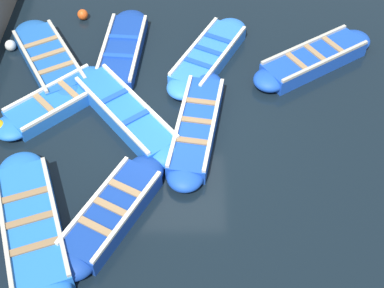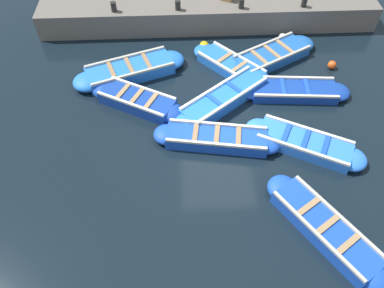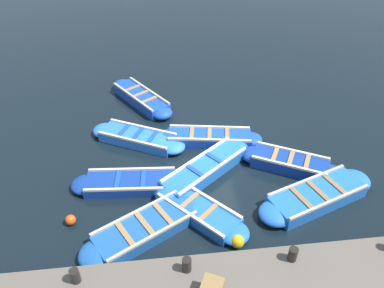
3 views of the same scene
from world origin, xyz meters
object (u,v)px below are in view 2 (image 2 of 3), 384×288
at_px(boat_centre, 294,91).
at_px(bollard_mid_south, 241,4).
at_px(boat_bow_out, 224,98).
at_px(boat_stern_in, 231,66).
at_px(bollard_north, 114,7).
at_px(boat_mid_row, 325,229).
at_px(boat_end_of_row, 271,56).
at_px(boat_alongside, 130,70).
at_px(bollard_south, 304,2).
at_px(bollard_mid_north, 178,5).
at_px(boat_near_quay, 304,144).
at_px(buoy_orange_near, 204,46).
at_px(buoy_white_drifting, 283,37).
at_px(boat_outer_right, 137,101).
at_px(buoy_yellow_far, 332,65).
at_px(boat_inner_gap, 217,139).

xyz_separation_m(boat_centre, bollard_mid_south, (-3.63, -1.31, 0.96)).
distance_m(boat_bow_out, boat_stern_in, 1.66).
bearing_deg(bollard_mid_south, bollard_north, -90.00).
height_order(boat_mid_row, boat_end_of_row, boat_mid_row).
relative_size(boat_alongside, bollard_south, 11.20).
bearing_deg(boat_centre, bollard_mid_north, -135.24).
bearing_deg(bollard_mid_south, bollard_mid_north, -90.00).
height_order(boat_end_of_row, bollard_north, bollard_north).
bearing_deg(boat_end_of_row, bollard_south, 143.25).
distance_m(boat_near_quay, buoy_orange_near, 5.30).
xyz_separation_m(bollard_north, buoy_orange_near, (1.17, 3.18, -0.94)).
xyz_separation_m(boat_centre, buoy_orange_near, (-2.46, -2.71, 0.02)).
distance_m(boat_alongside, buoy_white_drifting, 5.76).
relative_size(bollard_mid_north, buoy_white_drifting, 1.23).
height_order(boat_outer_right, bollard_south, bollard_south).
bearing_deg(boat_outer_right, boat_stern_in, 117.22).
distance_m(bollard_mid_south, buoy_yellow_far, 3.88).
distance_m(boat_outer_right, buoy_white_drifting, 6.10).
distance_m(bollard_north, buoy_yellow_far, 7.92).
relative_size(boat_mid_row, boat_alongside, 0.88).
relative_size(bollard_south, buoy_white_drifting, 1.23).
distance_m(boat_alongside, buoy_yellow_far, 6.87).
bearing_deg(buoy_white_drifting, boat_stern_in, -52.66).
xyz_separation_m(buoy_orange_near, buoy_yellow_far, (1.23, 4.30, -0.03)).
distance_m(boat_inner_gap, boat_outer_right, 2.83).
relative_size(boat_mid_row, bollard_north, 9.82).
bearing_deg(bollard_mid_south, bollard_south, 90.00).
distance_m(boat_near_quay, bollard_north, 8.20).
bearing_deg(boat_centre, bollard_mid_south, -160.20).
bearing_deg(bollard_mid_north, buoy_orange_near, 37.34).
height_order(boat_inner_gap, buoy_yellow_far, boat_inner_gap).
bearing_deg(buoy_orange_near, boat_mid_row, 18.01).
height_order(boat_centre, boat_mid_row, boat_mid_row).
height_order(boat_near_quay, boat_outer_right, boat_outer_right).
bearing_deg(buoy_yellow_far, boat_stern_in, -91.15).
height_order(bollard_south, buoy_white_drifting, bollard_south).
distance_m(boat_outer_right, bollard_north, 4.13).
height_order(boat_alongside, boat_stern_in, boat_alongside).
bearing_deg(boat_mid_row, bollard_mid_north, -158.92).
relative_size(boat_near_quay, boat_end_of_row, 0.95).
bearing_deg(bollard_north, boat_mid_row, 33.28).
xyz_separation_m(boat_bow_out, bollard_mid_north, (-3.93, -1.33, 0.91)).
bearing_deg(boat_near_quay, boat_outer_right, -111.87).
height_order(boat_near_quay, boat_centre, boat_near_quay).
relative_size(bollard_north, buoy_yellow_far, 1.22).
xyz_separation_m(bollard_mid_north, bollard_south, (0.00, 4.58, 0.00)).
distance_m(boat_bow_out, buoy_white_drifting, 4.06).
relative_size(boat_mid_row, buoy_orange_near, 9.90).
bearing_deg(boat_end_of_row, boat_alongside, -83.16).
distance_m(boat_centre, bollard_north, 6.99).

